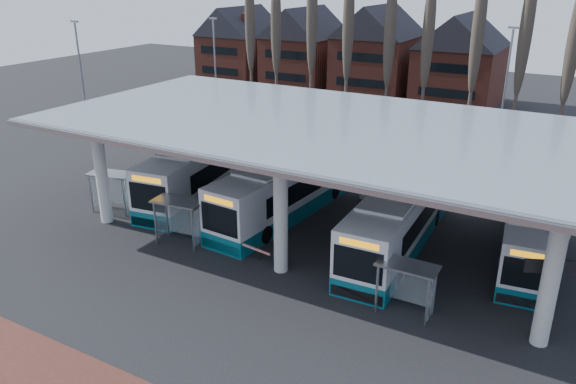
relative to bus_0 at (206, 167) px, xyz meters
The scene contains 16 objects.
ground 13.69m from the bus_0, 43.78° to the right, with size 140.00×140.00×0.00m, color black.
station_canopy 10.68m from the bus_0, ahead, with size 32.00×16.00×6.34m.
poplar_row 26.52m from the bus_0, 67.43° to the left, with size 45.10×1.10×14.50m.
townhouse_row 35.36m from the bus_0, 99.74° to the left, with size 36.80×10.30×12.25m.
lamp_post_a 15.46m from the bus_0, 123.03° to the left, with size 0.80×0.16×10.17m.
lamp_post_b 23.21m from the bus_0, 46.39° to the left, with size 0.80×0.16×10.17m.
lamp_post_d 17.22m from the bus_0, 164.14° to the left, with size 0.80×0.16×10.17m.
bus_0 is the anchor object (origin of this frame).
bus_1 6.63m from the bus_0, ahead, with size 3.64×12.90×3.54m.
bus_2 14.07m from the bus_0, ahead, with size 3.13×12.51×3.45m.
bus_3 20.21m from the bus_0, ahead, with size 3.69×11.41×3.11m.
shelter_0 6.21m from the bus_0, 119.28° to the right, with size 2.91×1.91×2.49m.
shelter_1 7.75m from the bus_0, 63.03° to the right, with size 2.88×1.68×2.55m.
shelter_2 18.00m from the bus_0, 24.37° to the right, with size 2.60×1.31×2.41m.
info_sign_0 22.68m from the bus_0, 15.57° to the right, with size 2.11×1.05×3.37m.
barrier 10.84m from the bus_0, 39.60° to the right, with size 1.98×0.68×0.99m.
Camera 1 is at (12.40, -18.83, 14.00)m, focal length 35.00 mm.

